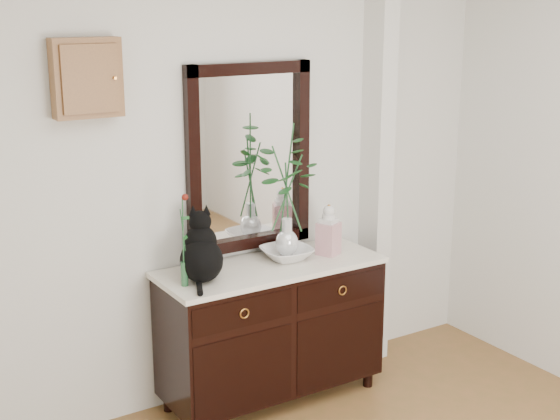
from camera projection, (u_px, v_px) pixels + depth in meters
wall_back at (234, 174)px, 4.53m from camera, size 3.60×0.04×2.70m
pilaster at (377, 159)px, 4.97m from camera, size 0.12×0.20×2.70m
sideboard at (271, 325)px, 4.60m from camera, size 1.33×0.52×0.82m
wall_mirror at (250, 158)px, 4.54m from camera, size 0.80×0.06×1.10m
key_cabinet at (87, 78)px, 3.90m from camera, size 0.35×0.10×0.40m
cat at (201, 247)px, 4.20m from camera, size 0.38×0.41×0.38m
lotus_bowl at (287, 253)px, 4.59m from camera, size 0.31×0.31×0.07m
vase_branches at (287, 190)px, 4.49m from camera, size 0.50×0.50×0.80m
bud_vase_rose at (183, 240)px, 4.10m from camera, size 0.08×0.08×0.51m
ginger_jar at (329, 229)px, 4.65m from camera, size 0.15×0.15×0.31m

